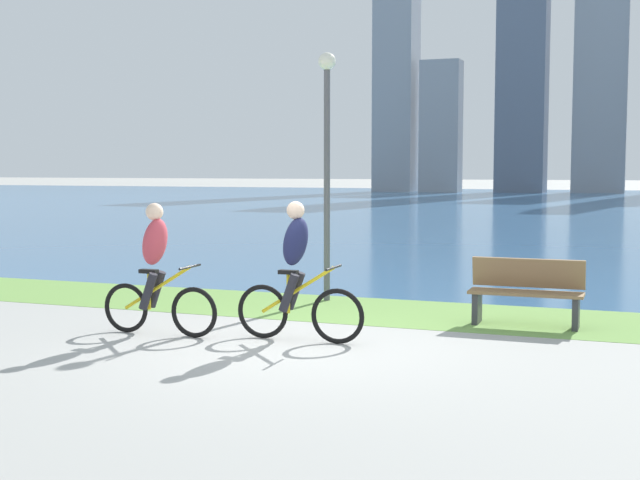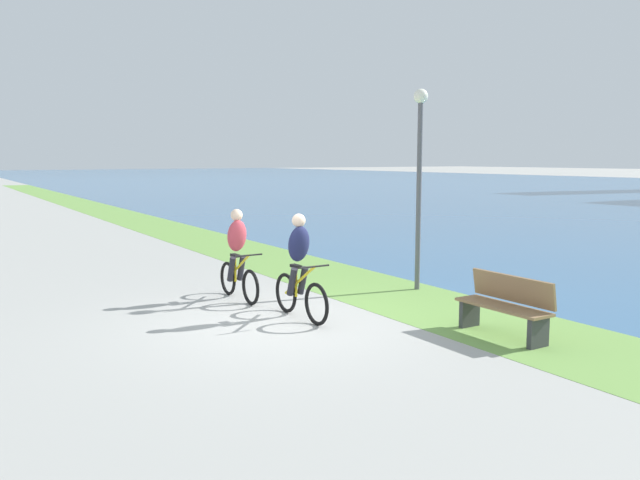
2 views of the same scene
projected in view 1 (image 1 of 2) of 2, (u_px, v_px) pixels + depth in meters
The scene contains 8 objects.
ground_plane at pixel (294, 347), 10.10m from camera, with size 300.00×300.00×0.00m, color #9E9E99.
grass_strip_bayside at pixel (365, 310), 12.72m from camera, with size 120.00×2.38×0.01m, color #6B9947.
bay_water_surface at pixel (567, 206), 48.24m from camera, with size 300.00×73.72×0.00m, color #386693.
cyclist_lead at pixel (297, 273), 10.42m from camera, with size 1.66×0.52×1.72m.
cyclist_trailing at pixel (156, 270), 10.80m from camera, with size 1.63×0.52×1.68m.
bench_near_path at pixel (526, 292), 11.47m from camera, with size 1.50×0.47×0.90m.
lamppost_tall at pixel (327, 139), 13.47m from camera, with size 0.28×0.28×3.93m.
city_skyline_far_shore at pixel (610, 68), 71.77m from camera, with size 39.90×9.21×26.90m.
Camera 1 is at (3.77, -9.22, 2.12)m, focal length 47.93 mm.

